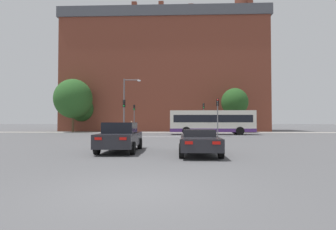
% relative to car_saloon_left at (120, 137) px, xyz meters
% --- Properties ---
extents(ground_plane, '(400.00, 400.00, 0.00)m').
position_rel_car_saloon_left_xyz_m(ground_plane, '(2.10, -7.84, -0.78)').
color(ground_plane, '#545456').
extents(stop_line_strip, '(7.87, 0.30, 0.01)m').
position_rel_car_saloon_left_xyz_m(stop_line_strip, '(2.10, 14.08, -0.78)').
color(stop_line_strip, silver).
rests_on(stop_line_strip, ground_plane).
extents(far_pavement, '(68.74, 2.50, 0.01)m').
position_rel_car_saloon_left_xyz_m(far_pavement, '(2.10, 25.86, -0.78)').
color(far_pavement, '#A09B91').
rests_on(far_pavement, ground_plane).
extents(brick_civic_building, '(36.32, 10.71, 28.73)m').
position_rel_car_saloon_left_xyz_m(brick_civic_building, '(0.81, 34.63, 10.08)').
color(brick_civic_building, brown).
rests_on(brick_civic_building, ground_plane).
extents(car_saloon_left, '(2.01, 4.45, 1.55)m').
position_rel_car_saloon_left_xyz_m(car_saloon_left, '(0.00, 0.00, 0.00)').
color(car_saloon_left, '#232328').
rests_on(car_saloon_left, ground_plane).
extents(car_roadster_right, '(1.98, 4.50, 1.20)m').
position_rel_car_saloon_left_xyz_m(car_roadster_right, '(4.08, -1.08, -0.15)').
color(car_roadster_right, '#232328').
rests_on(car_roadster_right, ground_plane).
extents(bus_crossing_lead, '(10.37, 2.64, 2.99)m').
position_rel_car_saloon_left_xyz_m(bus_crossing_lead, '(7.31, 19.01, 0.82)').
color(bus_crossing_lead, silver).
rests_on(bus_crossing_lead, ground_plane).
extents(traffic_light_far_right, '(0.26, 0.31, 4.36)m').
position_rel_car_saloon_left_xyz_m(traffic_light_far_right, '(6.89, 24.90, 2.14)').
color(traffic_light_far_right, slate).
rests_on(traffic_light_far_right, ground_plane).
extents(traffic_light_near_right, '(0.26, 0.31, 4.12)m').
position_rel_car_saloon_left_xyz_m(traffic_light_near_right, '(7.40, 14.76, 2.00)').
color(traffic_light_near_right, slate).
rests_on(traffic_light_near_right, ground_plane).
extents(traffic_light_near_left, '(0.26, 0.31, 3.98)m').
position_rel_car_saloon_left_xyz_m(traffic_light_near_left, '(-2.75, 14.24, 1.90)').
color(traffic_light_near_left, slate).
rests_on(traffic_light_near_left, ground_plane).
extents(traffic_light_far_left, '(0.26, 0.31, 4.15)m').
position_rel_car_saloon_left_xyz_m(traffic_light_far_left, '(-3.45, 25.07, 2.01)').
color(traffic_light_far_left, slate).
rests_on(traffic_light_far_left, ground_plane).
extents(street_lamp_junction, '(2.20, 0.36, 6.97)m').
position_rel_car_saloon_left_xyz_m(street_lamp_junction, '(-3.23, 18.44, 3.50)').
color(street_lamp_junction, slate).
rests_on(street_lamp_junction, ground_plane).
extents(pedestrian_waiting, '(0.45, 0.42, 1.75)m').
position_rel_car_saloon_left_xyz_m(pedestrian_waiting, '(-4.13, 26.71, 0.25)').
color(pedestrian_waiting, '#333851').
rests_on(pedestrian_waiting, ground_plane).
extents(tree_by_building, '(4.04, 4.04, 6.72)m').
position_rel_car_saloon_left_xyz_m(tree_by_building, '(11.70, 26.09, 3.81)').
color(tree_by_building, '#4C3823').
rests_on(tree_by_building, ground_plane).
extents(tree_kerbside, '(5.94, 5.94, 8.39)m').
position_rel_car_saloon_left_xyz_m(tree_kerbside, '(-13.48, 26.94, 4.49)').
color(tree_kerbside, '#4C3823').
rests_on(tree_kerbside, ground_plane).
extents(tree_distant, '(4.15, 4.15, 5.96)m').
position_rel_car_saloon_left_xyz_m(tree_distant, '(-13.06, 29.90, 3.00)').
color(tree_distant, '#4C3823').
rests_on(tree_distant, ground_plane).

